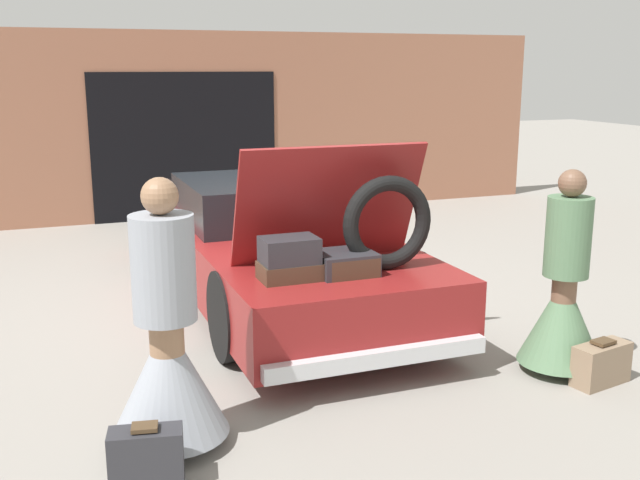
% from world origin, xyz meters
% --- Properties ---
extents(ground_plane, '(40.00, 40.00, 0.00)m').
position_xyz_m(ground_plane, '(0.00, 0.00, 0.00)').
color(ground_plane, gray).
extents(garage_wall_back, '(12.00, 0.14, 2.80)m').
position_xyz_m(garage_wall_back, '(0.00, 4.41, 1.39)').
color(garage_wall_back, '#9E664C').
rests_on(garage_wall_back, ground_plane).
extents(car, '(1.83, 5.02, 1.70)m').
position_xyz_m(car, '(0.00, -0.02, 0.55)').
color(car, maroon).
rests_on(car, ground_plane).
extents(person_left, '(0.72, 0.72, 1.67)m').
position_xyz_m(person_left, '(-1.49, -2.69, 0.59)').
color(person_left, '#997051').
rests_on(person_left, ground_plane).
extents(person_right, '(0.64, 0.64, 1.56)m').
position_xyz_m(person_right, '(1.49, -2.60, 0.55)').
color(person_right, brown).
rests_on(person_right, ground_plane).
extents(suitcase_beside_left_person, '(0.43, 0.26, 0.38)m').
position_xyz_m(suitcase_beside_left_person, '(-1.70, -3.13, 0.17)').
color(suitcase_beside_left_person, '#2D2D33').
rests_on(suitcase_beside_left_person, ground_plane).
extents(suitcase_beside_right_person, '(0.49, 0.28, 0.34)m').
position_xyz_m(suitcase_beside_right_person, '(1.62, -2.91, 0.16)').
color(suitcase_beside_right_person, '#8C7259').
rests_on(suitcase_beside_right_person, ground_plane).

